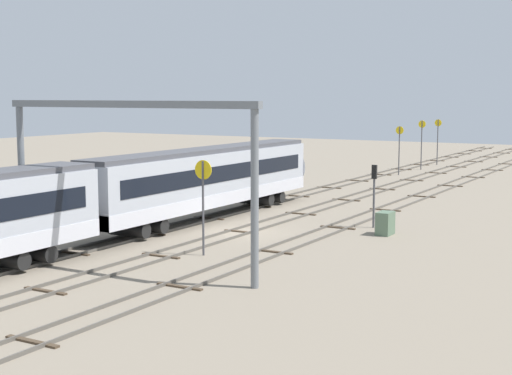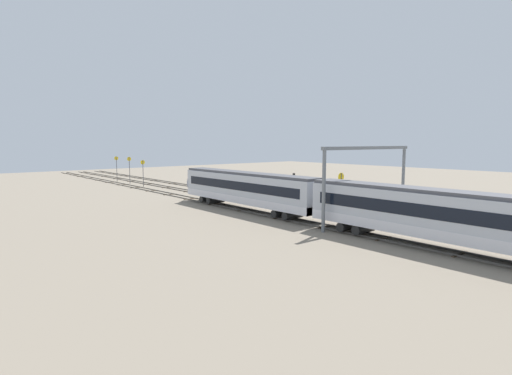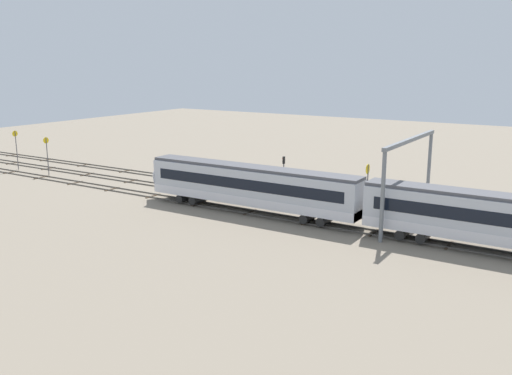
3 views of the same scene
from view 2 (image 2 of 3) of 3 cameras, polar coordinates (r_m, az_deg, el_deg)
ground_plane at (r=52.58m, az=4.73°, el=-3.15°), size 191.49×191.49×0.00m
track_near_foreground at (r=55.92m, az=8.14°, el=-2.54°), size 175.49×2.40×0.16m
track_second_near at (r=52.56m, az=4.73°, el=-3.07°), size 175.49×2.40×0.16m
track_with_train at (r=49.43m, az=0.87°, el=-3.66°), size 175.49×2.40×0.16m
overhead_gantry at (r=44.84m, az=15.65°, el=2.81°), size 0.40×15.03×8.32m
speed_sign_near_foreground at (r=48.88m, az=11.97°, el=0.07°), size 0.14×1.04×5.15m
speed_sign_mid_trackside at (r=88.63m, az=-17.54°, el=2.81°), size 0.14×0.85×5.69m
speed_sign_far_trackside at (r=94.93m, az=-19.20°, el=2.95°), size 0.14×0.85×5.63m
speed_sign_distant_end at (r=82.05m, az=-15.76°, el=2.44°), size 0.14×0.87×5.27m
signal_light_trackside_departure at (r=60.87m, az=5.38°, el=0.73°), size 0.31×0.32×4.11m
relay_cabinet at (r=60.82m, az=7.76°, el=-1.20°), size 1.33×0.85×1.43m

